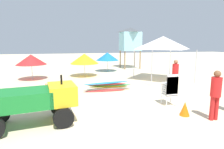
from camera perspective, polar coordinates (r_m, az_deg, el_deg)
ground at (r=6.56m, az=2.37°, el=-12.52°), size 80.00×80.00×0.00m
utility_cart at (r=6.07m, az=-22.78°, el=-7.27°), size 2.70×1.62×1.50m
stacked_plastic_chairs at (r=7.66m, az=17.67°, el=-3.86°), size 0.48×0.48×1.29m
surfboard_pile at (r=9.71m, az=-1.43°, el=-3.56°), size 2.67×0.75×0.48m
lifeguard_near_left at (r=10.14m, az=18.98°, el=0.41°), size 0.32×0.32×1.63m
lifeguard_near_right at (r=6.78m, az=29.40°, el=-4.76°), size 0.32×0.32×1.63m
popup_canopy at (r=12.73m, az=15.56°, el=9.42°), size 2.97×2.97×2.93m
lifeguard_tower at (r=18.56m, az=5.65°, el=10.86°), size 1.98×1.98×3.99m
beach_umbrella_left at (r=13.65m, az=-23.73°, el=4.25°), size 2.00×2.00×1.73m
beach_umbrella_mid at (r=16.31m, az=-1.44°, el=5.62°), size 2.01×2.01×1.68m
beach_umbrella_far at (r=13.91m, az=-8.53°, el=4.87°), size 2.12×2.12×1.71m
traffic_cone_near at (r=6.93m, az=21.59°, el=-9.81°), size 0.34×0.34×0.49m
traffic_cone_far at (r=9.92m, az=-19.68°, el=-3.87°), size 0.35×0.35×0.50m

